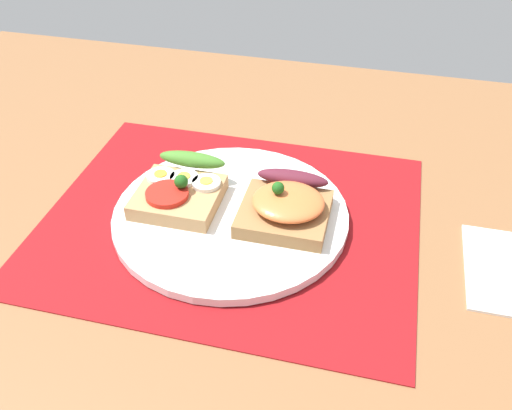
% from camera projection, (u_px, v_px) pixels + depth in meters
% --- Properties ---
extents(ground_plane, '(1.20, 0.90, 0.03)m').
position_uv_depth(ground_plane, '(231.00, 231.00, 0.66)').
color(ground_plane, brown).
extents(placemat, '(0.43, 0.35, 0.00)m').
position_uv_depth(placemat, '(231.00, 219.00, 0.65)').
color(placemat, maroon).
rests_on(placemat, ground_plane).
extents(plate, '(0.27, 0.27, 0.01)m').
position_uv_depth(plate, '(231.00, 215.00, 0.65)').
color(plate, white).
rests_on(plate, placemat).
extents(sandwich_egg_tomato, '(0.09, 0.10, 0.04)m').
position_uv_depth(sandwich_egg_tomato, '(181.00, 188.00, 0.65)').
color(sandwich_egg_tomato, tan).
rests_on(sandwich_egg_tomato, plate).
extents(sandwich_salmon, '(0.10, 0.11, 0.05)m').
position_uv_depth(sandwich_salmon, '(286.00, 207.00, 0.62)').
color(sandwich_salmon, '#9A6E40').
rests_on(sandwich_salmon, plate).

